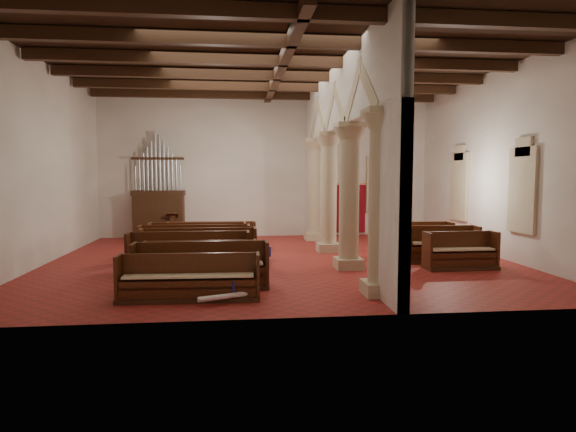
# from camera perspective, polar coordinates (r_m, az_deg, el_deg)

# --- Properties ---
(floor) EXTENTS (14.00, 14.00, 0.00)m
(floor) POSITION_cam_1_polar(r_m,az_deg,el_deg) (14.97, -0.93, -5.27)
(floor) COLOR maroon
(floor) RESTS_ON ground
(ceiling) EXTENTS (14.00, 14.00, 0.00)m
(ceiling) POSITION_cam_1_polar(r_m,az_deg,el_deg) (15.10, -0.96, 17.74)
(ceiling) COLOR black
(ceiling) RESTS_ON wall_back
(wall_back) EXTENTS (14.00, 0.02, 6.00)m
(wall_back) POSITION_cam_1_polar(r_m,az_deg,el_deg) (20.71, -2.48, 5.90)
(wall_back) COLOR white
(wall_back) RESTS_ON floor
(wall_front) EXTENTS (14.00, 0.02, 6.00)m
(wall_front) POSITION_cam_1_polar(r_m,az_deg,el_deg) (8.78, 2.70, 7.18)
(wall_front) COLOR white
(wall_front) RESTS_ON floor
(wall_left) EXTENTS (0.02, 12.00, 6.00)m
(wall_left) POSITION_cam_1_polar(r_m,az_deg,el_deg) (15.72, -27.41, 5.65)
(wall_left) COLOR white
(wall_left) RESTS_ON floor
(wall_right) EXTENTS (0.02, 12.00, 6.00)m
(wall_right) POSITION_cam_1_polar(r_m,az_deg,el_deg) (16.88, 23.57, 5.71)
(wall_right) COLOR white
(wall_right) RESTS_ON floor
(ceiling_beams) EXTENTS (13.80, 11.80, 0.30)m
(ceiling_beams) POSITION_cam_1_polar(r_m,az_deg,el_deg) (15.06, -0.96, 17.08)
(ceiling_beams) COLOR #382011
(ceiling_beams) RESTS_ON wall_back
(arcade) EXTENTS (0.90, 11.90, 6.00)m
(arcade) POSITION_cam_1_polar(r_m,az_deg,el_deg) (15.03, 5.98, 8.38)
(arcade) COLOR #C9B695
(arcade) RESTS_ON floor
(window_right_a) EXTENTS (0.03, 1.00, 2.20)m
(window_right_a) POSITION_cam_1_polar(r_m,az_deg,el_deg) (15.59, 26.14, 2.77)
(window_right_a) COLOR #367963
(window_right_a) RESTS_ON wall_right
(window_right_b) EXTENTS (0.03, 1.00, 2.20)m
(window_right_b) POSITION_cam_1_polar(r_m,az_deg,el_deg) (19.09, 19.71, 3.30)
(window_right_b) COLOR #367963
(window_right_b) RESTS_ON wall_right
(window_back) EXTENTS (1.00, 0.03, 2.20)m
(window_back) POSITION_cam_1_polar(r_m,az_deg,el_deg) (21.61, 10.91, 3.66)
(window_back) COLOR #367963
(window_back) RESTS_ON wall_back
(pipe_organ) EXTENTS (2.10, 0.85, 4.40)m
(pipe_organ) POSITION_cam_1_polar(r_m,az_deg,el_deg) (20.45, -15.06, 1.18)
(pipe_organ) COLOR #382011
(pipe_organ) RESTS_ON floor
(lectern) EXTENTS (0.50, 0.51, 1.16)m
(lectern) POSITION_cam_1_polar(r_m,az_deg,el_deg) (19.90, -13.47, -1.46)
(lectern) COLOR #341F10
(lectern) RESTS_ON floor
(dossal_curtain) EXTENTS (1.80, 0.07, 2.17)m
(dossal_curtain) POSITION_cam_1_polar(r_m,az_deg,el_deg) (21.20, 7.03, 0.89)
(dossal_curtain) COLOR maroon
(dossal_curtain) RESTS_ON floor
(processional_banner) EXTENTS (0.57, 0.73, 2.66)m
(processional_banner) POSITION_cam_1_polar(r_m,az_deg,el_deg) (21.27, 13.35, -0.09)
(processional_banner) COLOR #382011
(processional_banner) RESTS_ON floor
(hymnal_box_a) EXTENTS (0.42, 0.39, 0.33)m
(hymnal_box_a) POSITION_cam_1_polar(r_m,az_deg,el_deg) (10.36, -6.07, -8.42)
(hymnal_box_a) COLOR navy
(hymnal_box_a) RESTS_ON floor
(hymnal_box_b) EXTENTS (0.41, 0.36, 0.35)m
(hymnal_box_b) POSITION_cam_1_polar(r_m,az_deg,el_deg) (11.68, -8.14, -6.87)
(hymnal_box_b) COLOR #16339C
(hymnal_box_b) RESTS_ON floor
(hymnal_box_c) EXTENTS (0.34, 0.30, 0.30)m
(hymnal_box_c) POSITION_cam_1_polar(r_m,az_deg,el_deg) (15.08, -2.71, -4.23)
(hymnal_box_c) COLOR navy
(hymnal_box_c) RESTS_ON floor
(tube_heater_a) EXTENTS (1.06, 0.51, 0.11)m
(tube_heater_a) POSITION_cam_1_polar(r_m,az_deg,el_deg) (10.08, -7.59, -9.44)
(tube_heater_a) COLOR silver
(tube_heater_a) RESTS_ON floor
(tube_heater_b) EXTENTS (0.89, 0.29, 0.09)m
(tube_heater_b) POSITION_cam_1_polar(r_m,az_deg,el_deg) (12.14, -6.68, -6.95)
(tube_heater_b) COLOR white
(tube_heater_b) RESTS_ON floor
(nave_pew_0) EXTENTS (3.00, 0.75, 0.98)m
(nave_pew_0) POSITION_cam_1_polar(r_m,az_deg,el_deg) (10.49, -11.62, -8.02)
(nave_pew_0) COLOR #382011
(nave_pew_0) RESTS_ON floor
(nave_pew_1) EXTENTS (3.12, 0.77, 1.09)m
(nave_pew_1) POSITION_cam_1_polar(r_m,az_deg,el_deg) (11.43, -10.23, -6.72)
(nave_pew_1) COLOR #382011
(nave_pew_1) RESTS_ON floor
(nave_pew_2) EXTENTS (2.90, 0.68, 0.96)m
(nave_pew_2) POSITION_cam_1_polar(r_m,az_deg,el_deg) (12.62, -10.31, -5.83)
(nave_pew_2) COLOR #382011
(nave_pew_2) RESTS_ON floor
(nave_pew_3) EXTENTS (3.24, 0.75, 1.12)m
(nave_pew_3) POSITION_cam_1_polar(r_m,az_deg,el_deg) (13.23, -11.63, -5.11)
(nave_pew_3) COLOR #382011
(nave_pew_3) RESTS_ON floor
(nave_pew_4) EXTENTS (3.31, 0.77, 1.11)m
(nave_pew_4) POSITION_cam_1_polar(r_m,az_deg,el_deg) (14.17, -10.47, -4.44)
(nave_pew_4) COLOR #382011
(nave_pew_4) RESTS_ON floor
(nave_pew_5) EXTENTS (3.39, 0.76, 1.10)m
(nave_pew_5) POSITION_cam_1_polar(r_m,az_deg,el_deg) (15.09, -10.97, -3.88)
(nave_pew_5) COLOR #382011
(nave_pew_5) RESTS_ON floor
(nave_pew_6) EXTENTS (3.16, 0.75, 1.08)m
(nave_pew_6) POSITION_cam_1_polar(r_m,az_deg,el_deg) (16.05, -10.64, -3.37)
(nave_pew_6) COLOR #382011
(nave_pew_6) RESTS_ON floor
(nave_pew_7) EXTENTS (3.15, 0.81, 1.00)m
(nave_pew_7) POSITION_cam_1_polar(r_m,az_deg,el_deg) (17.10, -9.07, -2.93)
(nave_pew_7) COLOR #382011
(nave_pew_7) RESTS_ON floor
(aisle_pew_0) EXTENTS (2.04, 0.73, 1.05)m
(aisle_pew_0) POSITION_cam_1_polar(r_m,az_deg,el_deg) (14.41, 19.76, -4.53)
(aisle_pew_0) COLOR #382011
(aisle_pew_0) RESTS_ON floor
(aisle_pew_1) EXTENTS (2.21, 0.82, 1.10)m
(aisle_pew_1) POSITION_cam_1_polar(r_m,az_deg,el_deg) (15.34, 17.77, -3.86)
(aisle_pew_1) COLOR #382011
(aisle_pew_1) RESTS_ON floor
(aisle_pew_2) EXTENTS (2.02, 0.78, 1.13)m
(aisle_pew_2) POSITION_cam_1_polar(r_m,az_deg,el_deg) (16.03, 15.39, -3.38)
(aisle_pew_2) COLOR #382011
(aisle_pew_2) RESTS_ON floor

